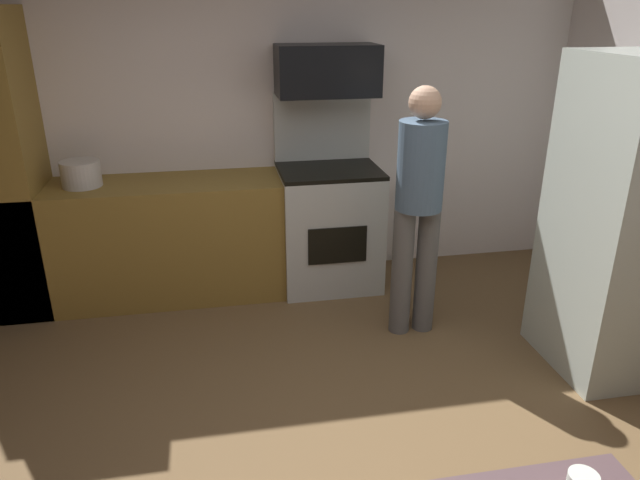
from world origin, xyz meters
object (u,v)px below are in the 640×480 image
at_px(microwave, 327,70).
at_px(person_cook, 418,202).
at_px(oven_range, 329,222).
at_px(stock_pot, 81,174).

bearing_deg(microwave, person_cook, -66.19).
height_order(oven_range, microwave, microwave).
height_order(person_cook, stock_pot, person_cook).
bearing_deg(oven_range, microwave, 90.00).
height_order(oven_range, person_cook, person_cook).
xyz_separation_m(microwave, stock_pot, (-1.78, -0.08, -0.66)).
xyz_separation_m(person_cook, stock_pot, (-2.19, 0.86, 0.06)).
relative_size(microwave, person_cook, 0.45).
xyz_separation_m(oven_range, person_cook, (0.41, -0.85, 0.42)).
distance_m(oven_range, stock_pot, 1.85).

